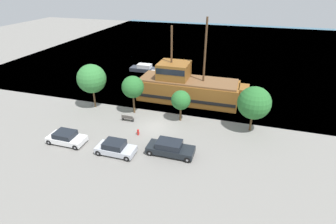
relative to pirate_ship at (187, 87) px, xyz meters
The scene contains 14 objects.
ground_plane 9.30m from the pirate_ship, 101.48° to the right, with size 160.00×160.00×0.00m, color gray.
water_surface 35.22m from the pirate_ship, 92.94° to the left, with size 80.00×80.00×0.00m, color #38667F.
pirate_ship is the anchor object (origin of this frame).
moored_boat_dockside 15.23m from the pirate_ship, 134.48° to the left, with size 6.63×2.05×1.40m.
moored_boat_outer 10.04m from the pirate_ship, 125.70° to the left, with size 6.16×2.06×1.84m.
parked_car_curb_front 15.89m from the pirate_ship, 104.46° to the right, with size 4.09×1.92×1.45m.
parked_car_curb_mid 18.21m from the pirate_ship, 123.75° to the right, with size 4.20×2.02×1.37m.
parked_car_curb_rear 13.89m from the pirate_ship, 83.77° to the right, with size 4.90×2.00×1.52m.
fire_hydrant 11.83m from the pirate_ship, 105.50° to the right, with size 0.42×0.25×0.76m.
bench_promenade_east 10.43m from the pirate_ship, 123.58° to the right, with size 1.56×0.45×0.85m.
tree_row_east 13.52m from the pirate_ship, 152.77° to the right, with size 3.92×3.92×6.20m.
tree_row_mideast 8.63m from the pirate_ship, 133.60° to the right, with size 2.91×2.91×5.20m.
tree_row_midwest 6.53m from the pirate_ship, 83.71° to the right, with size 2.44×2.44×4.10m.
tree_row_west 11.41m from the pirate_ship, 34.19° to the right, with size 3.83×3.83×5.55m.
Camera 1 is at (9.58, -26.28, 16.45)m, focal length 28.00 mm.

